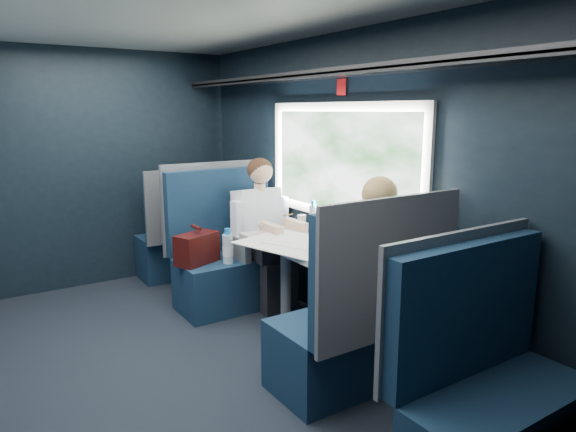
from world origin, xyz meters
TOP-DOWN VIEW (x-y plane):
  - ground at (0.00, 0.00)m, footprint 2.80×4.20m
  - room_shell at (0.02, 0.00)m, footprint 3.00×4.40m
  - table at (1.03, 0.00)m, footprint 0.62×1.00m
  - seat_bay_near at (0.83, 0.87)m, footprint 1.07×0.62m
  - seat_bay_far at (0.85, -0.87)m, footprint 1.04×0.62m
  - seat_row_front at (0.85, 1.80)m, footprint 1.04×0.51m
  - seat_row_back at (0.85, -1.80)m, footprint 1.04×0.51m
  - man at (1.10, 0.70)m, footprint 0.53×0.56m
  - woman at (1.10, -0.71)m, footprint 0.53×0.56m
  - papers at (0.94, -0.07)m, footprint 0.79×0.97m
  - laptop at (1.36, 0.10)m, footprint 0.30×0.34m
  - bottle_small at (1.33, 0.27)m, footprint 0.07×0.07m
  - cup at (1.33, 0.44)m, footprint 0.07×0.07m

SIDE VIEW (x-z plane):
  - ground at x=0.00m, z-range -0.01..0.00m
  - seat_row_front at x=0.85m, z-range -0.17..0.99m
  - seat_row_back at x=0.85m, z-range -0.17..0.99m
  - seat_bay_far at x=0.85m, z-range -0.22..1.04m
  - seat_bay_near at x=0.83m, z-range -0.21..1.05m
  - table at x=1.03m, z-range 0.29..1.03m
  - man at x=1.10m, z-range 0.06..1.38m
  - woman at x=1.10m, z-range 0.07..1.39m
  - papers at x=0.94m, z-range 0.74..0.75m
  - cup at x=1.33m, z-range 0.74..0.83m
  - laptop at x=1.36m, z-range 0.69..0.90m
  - bottle_small at x=1.33m, z-range 0.73..0.97m
  - room_shell at x=0.02m, z-range 0.28..2.68m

